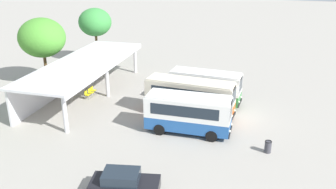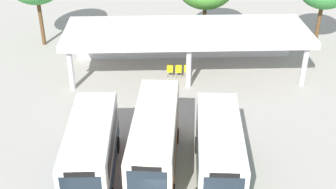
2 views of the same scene
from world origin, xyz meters
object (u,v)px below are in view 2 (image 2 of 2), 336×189
city_bus_nearest_orange (91,149)px  waiting_chair_second_from_end (179,70)px  city_bus_second_in_row (155,140)px  waiting_chair_end_by_column (170,70)px  waiting_chair_middle_seat (187,70)px  city_bus_middle_cream (219,150)px

city_bus_nearest_orange → waiting_chair_second_from_end: bearing=65.7°
city_bus_second_in_row → city_bus_nearest_orange: bearing=-170.3°
city_bus_nearest_orange → city_bus_second_in_row: city_bus_second_in_row is taller
city_bus_second_in_row → waiting_chair_end_by_column: (1.17, 10.46, -1.29)m
waiting_chair_second_from_end → city_bus_second_in_row: bearing=-99.8°
city_bus_nearest_orange → waiting_chair_middle_seat: bearing=63.1°
city_bus_second_in_row → city_bus_middle_cream: city_bus_second_in_row is taller
city_bus_nearest_orange → waiting_chair_end_by_column: bearing=68.6°
city_bus_middle_cream → waiting_chair_second_from_end: city_bus_middle_cream is taller
waiting_chair_second_from_end → waiting_chair_middle_seat: (0.62, 0.03, 0.00)m
city_bus_nearest_orange → city_bus_middle_cream: city_bus_middle_cream is taller
waiting_chair_second_from_end → waiting_chair_middle_seat: same height
city_bus_nearest_orange → city_bus_middle_cream: (6.26, -0.27, 0.00)m
city_bus_second_in_row → waiting_chair_second_from_end: bearing=80.2°
city_bus_middle_cream → waiting_chair_end_by_column: bearing=99.9°
waiting_chair_second_from_end → city_bus_nearest_orange: bearing=-114.3°
city_bus_nearest_orange → city_bus_middle_cream: bearing=-2.5°
city_bus_second_in_row → waiting_chair_end_by_column: bearing=83.6°
waiting_chair_second_from_end → waiting_chair_middle_seat: bearing=2.9°
city_bus_second_in_row → waiting_chair_middle_seat: city_bus_second_in_row is taller
waiting_chair_end_by_column → waiting_chair_middle_seat: (1.25, -0.03, 0.00)m
waiting_chair_second_from_end → city_bus_middle_cream: bearing=-83.2°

